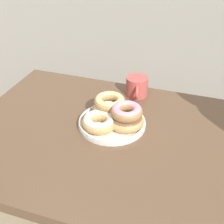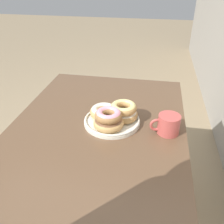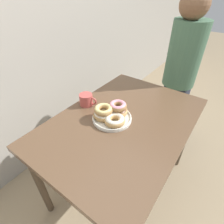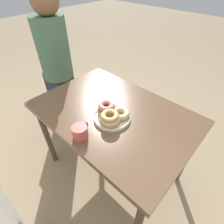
{
  "view_description": "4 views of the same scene",
  "coord_description": "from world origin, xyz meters",
  "px_view_note": "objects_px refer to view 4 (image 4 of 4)",
  "views": [
    {
      "loc": [
        0.27,
        -0.6,
        1.46
      ],
      "look_at": [
        -0.04,
        0.32,
        0.82
      ],
      "focal_mm": 50.0,
      "sensor_mm": 36.0,
      "label": 1
    },
    {
      "loc": [
        0.91,
        0.49,
        1.39
      ],
      "look_at": [
        -0.04,
        0.32,
        0.82
      ],
      "focal_mm": 40.0,
      "sensor_mm": 36.0,
      "label": 2
    },
    {
      "loc": [
        -0.76,
        -0.2,
        1.49
      ],
      "look_at": [
        -0.04,
        0.32,
        0.82
      ],
      "focal_mm": 28.0,
      "sensor_mm": 36.0,
      "label": 3
    },
    {
      "loc": [
        -0.64,
        0.97,
        1.59
      ],
      "look_at": [
        -0.04,
        0.32,
        0.82
      ],
      "focal_mm": 28.0,
      "sensor_mm": 36.0,
      "label": 4
    }
  ],
  "objects_px": {
    "donut_plate": "(111,114)",
    "person_figure": "(57,69)",
    "dining_table": "(113,120)",
    "coffee_mug": "(80,132)"
  },
  "relations": [
    {
      "from": "donut_plate",
      "to": "person_figure",
      "type": "bearing_deg",
      "value": -9.91
    },
    {
      "from": "donut_plate",
      "to": "person_figure",
      "type": "height_order",
      "value": "person_figure"
    },
    {
      "from": "dining_table",
      "to": "donut_plate",
      "type": "distance_m",
      "value": 0.15
    },
    {
      "from": "coffee_mug",
      "to": "donut_plate",
      "type": "bearing_deg",
      "value": -96.23
    },
    {
      "from": "donut_plate",
      "to": "dining_table",
      "type": "bearing_deg",
      "value": -59.23
    },
    {
      "from": "dining_table",
      "to": "coffee_mug",
      "type": "distance_m",
      "value": 0.34
    },
    {
      "from": "dining_table",
      "to": "donut_plate",
      "type": "bearing_deg",
      "value": 120.77
    },
    {
      "from": "dining_table",
      "to": "donut_plate",
      "type": "xyz_separation_m",
      "value": [
        -0.04,
        0.07,
        0.12
      ]
    },
    {
      "from": "dining_table",
      "to": "person_figure",
      "type": "height_order",
      "value": "person_figure"
    },
    {
      "from": "coffee_mug",
      "to": "person_figure",
      "type": "height_order",
      "value": "person_figure"
    }
  ]
}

